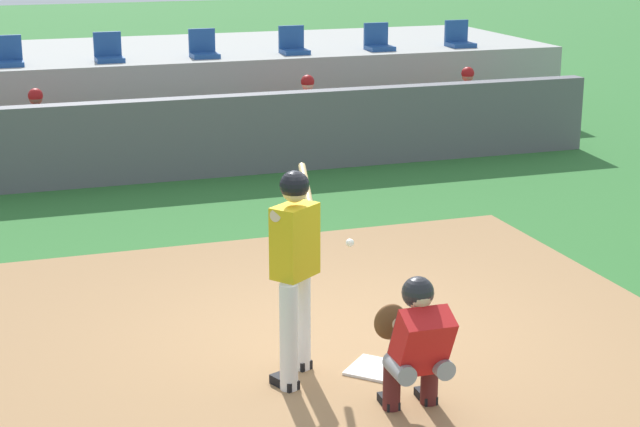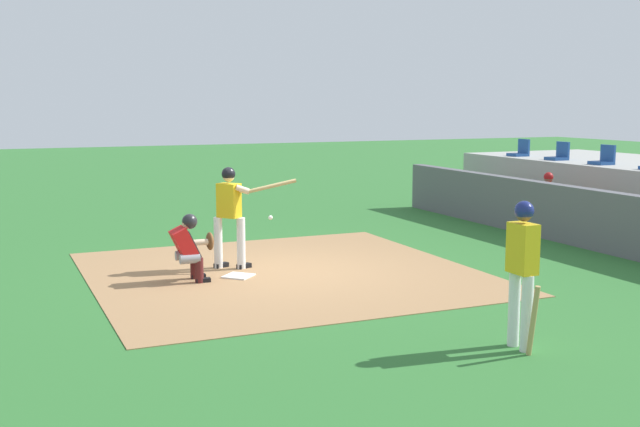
# 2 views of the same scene
# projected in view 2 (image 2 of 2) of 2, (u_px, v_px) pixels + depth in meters

# --- Properties ---
(ground_plane) EXTENTS (80.00, 80.00, 0.00)m
(ground_plane) POSITION_uv_depth(u_px,v_px,m) (283.00, 273.00, 13.40)
(ground_plane) COLOR #2D6B2D
(dirt_infield) EXTENTS (6.40, 6.40, 0.01)m
(dirt_infield) POSITION_uv_depth(u_px,v_px,m) (283.00, 273.00, 13.40)
(dirt_infield) COLOR #9E754C
(dirt_infield) RESTS_ON ground
(home_plate) EXTENTS (0.62, 0.62, 0.02)m
(home_plate) POSITION_uv_depth(u_px,v_px,m) (238.00, 276.00, 13.08)
(home_plate) COLOR white
(home_plate) RESTS_ON dirt_infield
(batter_at_plate) EXTENTS (0.69, 1.38, 1.80)m
(batter_at_plate) POSITION_uv_depth(u_px,v_px,m) (231.00, 211.00, 13.60)
(batter_at_plate) COLOR silver
(batter_at_plate) RESTS_ON ground
(catcher_crouched) EXTENTS (0.49, 1.77, 1.13)m
(catcher_crouched) POSITION_uv_depth(u_px,v_px,m) (191.00, 245.00, 12.69)
(catcher_crouched) COLOR gray
(catcher_crouched) RESTS_ON ground
(on_deck_batter) EXTENTS (0.58, 0.23, 1.79)m
(on_deck_batter) POSITION_uv_depth(u_px,v_px,m) (523.00, 265.00, 9.16)
(on_deck_batter) COLOR silver
(on_deck_batter) RESTS_ON ground
(dugout_wall) EXTENTS (13.00, 0.30, 1.20)m
(dugout_wall) POSITION_uv_depth(u_px,v_px,m) (580.00, 217.00, 15.89)
(dugout_wall) COLOR #59595E
(dugout_wall) RESTS_ON ground
(dugout_bench) EXTENTS (11.80, 0.44, 0.45)m
(dugout_bench) POSITION_uv_depth(u_px,v_px,m) (616.00, 232.00, 16.33)
(dugout_bench) COLOR olive
(dugout_bench) RESTS_ON ground
(dugout_player_0) EXTENTS (0.49, 0.70, 1.30)m
(dugout_player_0) POSITION_uv_depth(u_px,v_px,m) (543.00, 199.00, 18.17)
(dugout_player_0) COLOR #939399
(dugout_player_0) RESTS_ON ground
(stadium_seat_0) EXTENTS (0.46, 0.46, 0.48)m
(stadium_seat_0) POSITION_uv_depth(u_px,v_px,m) (520.00, 151.00, 22.05)
(stadium_seat_0) COLOR #1E478C
(stadium_seat_0) RESTS_ON stands_platform
(stadium_seat_1) EXTENTS (0.46, 0.46, 0.48)m
(stadium_seat_1) POSITION_uv_depth(u_px,v_px,m) (559.00, 155.00, 20.58)
(stadium_seat_1) COLOR #1E478C
(stadium_seat_1) RESTS_ON stands_platform
(stadium_seat_2) EXTENTS (0.46, 0.46, 0.48)m
(stadium_seat_2) POSITION_uv_depth(u_px,v_px,m) (604.00, 159.00, 19.10)
(stadium_seat_2) COLOR #1E478C
(stadium_seat_2) RESTS_ON stands_platform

